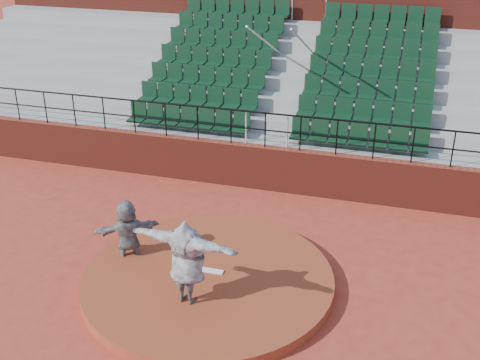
{
  "coord_description": "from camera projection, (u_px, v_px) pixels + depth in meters",
  "views": [
    {
      "loc": [
        3.75,
        -10.3,
        7.77
      ],
      "look_at": [
        0.0,
        2.5,
        1.4
      ],
      "focal_mm": 45.0,
      "sensor_mm": 36.0,
      "label": 1
    }
  ],
  "objects": [
    {
      "name": "pitcher",
      "position": [
        187.0,
        261.0,
        11.9
      ],
      "size": [
        2.36,
        0.92,
        1.87
      ],
      "primitive_type": "imported",
      "rotation": [
        0.0,
        0.0,
        3.01
      ],
      "color": "black",
      "rests_on": "pitchers_mound"
    },
    {
      "name": "ground",
      "position": [
        208.0,
        284.0,
        13.22
      ],
      "size": [
        90.0,
        90.0,
        0.0
      ],
      "primitive_type": "plane",
      "color": "#A73825",
      "rests_on": "ground"
    },
    {
      "name": "pitchers_mound",
      "position": [
        208.0,
        280.0,
        13.16
      ],
      "size": [
        5.5,
        5.5,
        0.25
      ],
      "primitive_type": "cylinder",
      "color": "#933B21",
      "rests_on": "ground"
    },
    {
      "name": "press_box_facade",
      "position": [
        315.0,
        18.0,
        22.6
      ],
      "size": [
        24.0,
        3.0,
        7.1
      ],
      "primitive_type": "cube",
      "color": "maroon",
      "rests_on": "ground"
    },
    {
      "name": "wall_railing",
      "position": [
        265.0,
        122.0,
        16.67
      ],
      "size": [
        24.04,
        0.05,
        1.03
      ],
      "color": "black",
      "rests_on": "boundary_wall"
    },
    {
      "name": "fielder",
      "position": [
        128.0,
        233.0,
        13.64
      ],
      "size": [
        1.51,
        1.21,
        1.61
      ],
      "primitive_type": "imported",
      "rotation": [
        0.0,
        0.0,
        3.71
      ],
      "color": "black",
      "rests_on": "ground"
    },
    {
      "name": "pitching_rubber",
      "position": [
        210.0,
        271.0,
        13.23
      ],
      "size": [
        0.6,
        0.15,
        0.03
      ],
      "primitive_type": "cube",
      "color": "white",
      "rests_on": "pitchers_mound"
    },
    {
      "name": "seating_deck",
      "position": [
        292.0,
        103.0,
        20.07
      ],
      "size": [
        24.0,
        5.97,
        4.63
      ],
      "color": "gray",
      "rests_on": "ground"
    },
    {
      "name": "boundary_wall",
      "position": [
        264.0,
        168.0,
        17.26
      ],
      "size": [
        24.0,
        0.3,
        1.3
      ],
      "primitive_type": "cube",
      "color": "maroon",
      "rests_on": "ground"
    }
  ]
}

